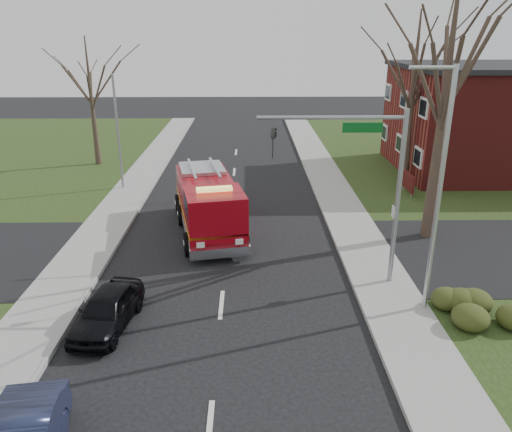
{
  "coord_description": "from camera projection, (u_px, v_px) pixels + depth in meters",
  "views": [
    {
      "loc": [
        1.01,
        -15.81,
        9.34
      ],
      "look_at": [
        1.31,
        3.83,
        2.0
      ],
      "focal_mm": 35.0,
      "sensor_mm": 36.0,
      "label": 1
    }
  ],
  "objects": [
    {
      "name": "hedge_corner",
      "position": [
        482.0,
        303.0,
        17.05
      ],
      "size": [
        2.8,
        2.0,
        0.9
      ],
      "primitive_type": "ellipsoid",
      "color": "#324017",
      "rests_on": "lawn_right"
    },
    {
      "name": "health_center_sign",
      "position": [
        408.0,
        182.0,
        29.61
      ],
      "size": [
        0.12,
        2.0,
        1.4
      ],
      "color": "#481011",
      "rests_on": "ground"
    },
    {
      "name": "bare_tree_left",
      "position": [
        90.0,
        88.0,
        34.7
      ],
      "size": [
        4.5,
        4.5,
        9.0
      ],
      "color": "#31261D",
      "rests_on": "ground"
    },
    {
      "name": "bare_tree_far",
      "position": [
        414.0,
        80.0,
        30.0
      ],
      "size": [
        5.25,
        5.25,
        10.5
      ],
      "color": "#31261D",
      "rests_on": "ground"
    },
    {
      "name": "ground",
      "position": [
        221.0,
        305.0,
        18.06
      ],
      "size": [
        120.0,
        120.0,
        0.0
      ],
      "primitive_type": "plane",
      "color": "black",
      "rests_on": "ground"
    },
    {
      "name": "bare_tree_near",
      "position": [
        447.0,
        78.0,
        21.22
      ],
      "size": [
        6.0,
        6.0,
        12.0
      ],
      "color": "#31261D",
      "rests_on": "ground"
    },
    {
      "name": "brick_building",
      "position": [
        512.0,
        119.0,
        33.91
      ],
      "size": [
        15.4,
        10.4,
        7.25
      ],
      "color": "maroon",
      "rests_on": "ground"
    },
    {
      "name": "sidewalk_right",
      "position": [
        392.0,
        302.0,
        18.13
      ],
      "size": [
        2.4,
        80.0,
        0.15
      ],
      "primitive_type": "cube",
      "color": "#9C9B96",
      "rests_on": "ground"
    },
    {
      "name": "fire_engine",
      "position": [
        209.0,
        206.0,
        24.09
      ],
      "size": [
        4.09,
        7.86,
        3.02
      ],
      "rotation": [
        0.0,
        0.0,
        0.2
      ],
      "color": "maroon",
      "rests_on": "ground"
    },
    {
      "name": "sidewalk_left",
      "position": [
        49.0,
        304.0,
        17.95
      ],
      "size": [
        2.4,
        80.0,
        0.15
      ],
      "primitive_type": "cube",
      "color": "#9C9B96",
      "rests_on": "ground"
    },
    {
      "name": "parked_car_maroon",
      "position": [
        107.0,
        310.0,
        16.53
      ],
      "size": [
        2.06,
        3.96,
        1.29
      ],
      "primitive_type": "imported",
      "rotation": [
        0.0,
        0.0,
        -0.15
      ],
      "color": "black",
      "rests_on": "ground"
    },
    {
      "name": "traffic_signal_mast",
      "position": [
        365.0,
        168.0,
        17.89
      ],
      "size": [
        5.29,
        0.18,
        6.8
      ],
      "color": "gray",
      "rests_on": "ground"
    },
    {
      "name": "utility_pole_far",
      "position": [
        118.0,
        134.0,
        29.85
      ],
      "size": [
        0.14,
        0.14,
        7.0
      ],
      "primitive_type": "cylinder",
      "color": "gray",
      "rests_on": "ground"
    },
    {
      "name": "streetlight_pole",
      "position": [
        438.0,
        188.0,
        16.1
      ],
      "size": [
        1.48,
        0.16,
        8.4
      ],
      "color": "#B7BABF",
      "rests_on": "ground"
    }
  ]
}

